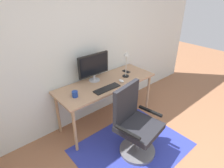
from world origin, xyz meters
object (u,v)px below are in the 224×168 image
object	(u,v)px
computer_mouse	(121,81)
office_chair	(135,126)
desk	(107,86)
keyboard	(107,88)
monitor	(94,66)
coffee_cup	(75,94)
desk_lamp	(126,61)
cell_phone	(126,71)

from	to	relation	value
computer_mouse	office_chair	distance (m)	0.79
desk	keyboard	size ratio (longest dim) A/B	3.89
desk	keyboard	world-z (taller)	keyboard
monitor	keyboard	world-z (taller)	monitor
monitor	coffee_cup	distance (m)	0.59
desk_lamp	office_chair	xyz separation A→B (m)	(-0.52, -0.73, -0.61)
office_chair	monitor	bearing A→B (deg)	78.48
desk_lamp	office_chair	bearing A→B (deg)	-125.68
cell_phone	office_chair	distance (m)	1.14
monitor	desk_lamp	xyz separation A→B (m)	(0.49, -0.22, 0.03)
keyboard	cell_phone	distance (m)	0.71
desk	cell_phone	bearing A→B (deg)	8.76
office_chair	desk_lamp	bearing A→B (deg)	44.75
cell_phone	desk_lamp	size ratio (longest dim) A/B	0.32
monitor	desk_lamp	bearing A→B (deg)	-24.62
keyboard	computer_mouse	xyz separation A→B (m)	(0.32, 0.03, 0.01)
computer_mouse	cell_phone	distance (m)	0.41
keyboard	cell_phone	size ratio (longest dim) A/B	3.07
monitor	coffee_cup	bearing A→B (deg)	-155.26
desk	computer_mouse	bearing A→B (deg)	-39.29
computer_mouse	coffee_cup	size ratio (longest dim) A/B	1.22
monitor	cell_phone	world-z (taller)	monitor
coffee_cup	office_chair	xyz separation A→B (m)	(0.46, -0.72, -0.37)
keyboard	coffee_cup	size ratio (longest dim) A/B	5.05
monitor	keyboard	distance (m)	0.43
cell_phone	desk_lamp	bearing A→B (deg)	-142.03
keyboard	coffee_cup	xyz separation A→B (m)	(-0.47, 0.12, 0.03)
monitor	keyboard	bearing A→B (deg)	-93.90
keyboard	computer_mouse	size ratio (longest dim) A/B	4.13
cell_phone	desk	bearing A→B (deg)	-176.13
cell_phone	coffee_cup	bearing A→B (deg)	-178.00
desk	office_chair	world-z (taller)	office_chair
keyboard	computer_mouse	bearing A→B (deg)	5.39
desk	cell_phone	xyz separation A→B (m)	(0.52, 0.08, 0.08)
keyboard	desk_lamp	world-z (taller)	desk_lamp
keyboard	monitor	bearing A→B (deg)	86.10
desk	desk_lamp	size ratio (longest dim) A/B	3.88
desk	monitor	distance (m)	0.39
keyboard	office_chair	bearing A→B (deg)	-90.79
monitor	desk_lamp	size ratio (longest dim) A/B	1.27
cell_phone	office_chair	xyz separation A→B (m)	(-0.67, -0.86, -0.33)
monitor	computer_mouse	bearing A→B (deg)	-47.24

